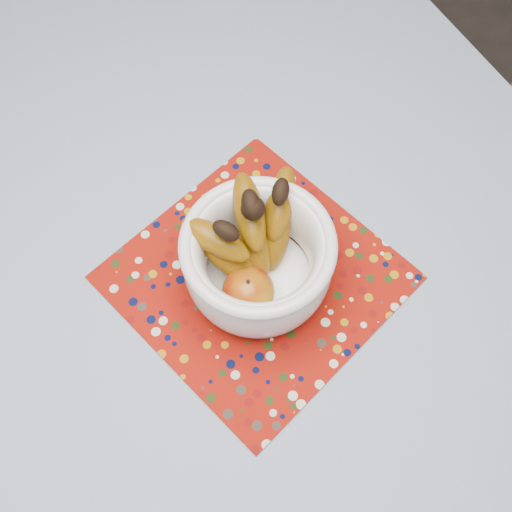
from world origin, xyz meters
name	(u,v)px	position (x,y,z in m)	size (l,w,h in m)	color
table	(172,301)	(0.00, 0.00, 0.67)	(1.20, 1.20, 0.75)	brown
tablecloth	(165,280)	(0.00, 0.00, 0.76)	(1.32, 1.32, 0.01)	#617CA1
placemat	(256,277)	(0.11, -0.06, 0.76)	(0.34, 0.34, 0.00)	maroon
fruit_bowl	(256,250)	(0.12, -0.06, 0.84)	(0.24, 0.22, 0.17)	white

